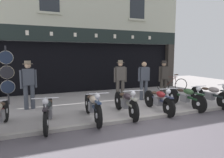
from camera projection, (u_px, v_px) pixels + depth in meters
ground at (165, 134)px, 4.76m from camera, size 22.11×22.00×0.18m
shop_facade at (87, 60)px, 11.96m from camera, size 10.41×4.42×6.08m
motorcycle_left at (48, 111)px, 5.16m from camera, size 0.62×1.96×0.91m
motorcycle_center_left at (92, 106)px, 5.67m from camera, size 0.62×2.07×0.93m
motorcycle_center at (126, 102)px, 6.13m from camera, size 0.62×2.01×0.91m
motorcycle_center_right at (158, 100)px, 6.51m from camera, size 0.62×1.94×0.91m
motorcycle_right at (185, 97)px, 6.99m from camera, size 0.62×1.97×0.91m
motorcycle_far_right at (210, 95)px, 7.28m from camera, size 0.62×1.96×0.93m
salesman_left at (29, 82)px, 6.80m from camera, size 0.55×0.35×1.73m
shopkeeper_center at (120, 78)px, 8.20m from camera, size 0.55×0.34×1.72m
salesman_right at (144, 79)px, 8.29m from camera, size 0.56×0.25×1.65m
assistant_far_right at (164, 77)px, 9.07m from camera, size 0.56×0.34×1.68m
tyre_sign_pole at (7, 73)px, 7.40m from camera, size 0.52×0.06×2.29m
advert_board_near at (134, 61)px, 11.34m from camera, size 0.72×0.03×0.92m
leaning_bicycle at (172, 84)px, 10.48m from camera, size 1.63×0.65×0.94m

